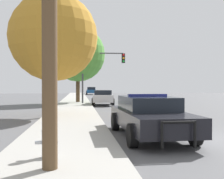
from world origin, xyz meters
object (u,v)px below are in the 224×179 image
(traffic_light, at_px, (100,66))
(fire_hydrant, at_px, (47,141))
(tree_sidewalk_near, at_px, (54,37))
(police_car, at_px, (149,115))
(car_background_distant, at_px, (91,91))
(car_background_midblock, at_px, (103,97))
(tree_sidewalk_mid, at_px, (78,54))

(traffic_light, bearing_deg, fire_hydrant, -97.90)
(tree_sidewalk_near, bearing_deg, police_car, -59.49)
(fire_hydrant, height_order, car_background_distant, car_background_distant)
(fire_hydrant, bearing_deg, car_background_distant, 86.27)
(car_background_midblock, bearing_deg, car_background_distant, 93.84)
(tree_sidewalk_near, distance_m, tree_sidewalk_mid, 12.19)
(police_car, distance_m, tree_sidewalk_near, 8.29)
(police_car, relative_size, tree_sidewalk_near, 0.78)
(car_background_distant, xyz_separation_m, tree_sidewalk_near, (-3.76, -38.33, 3.66))
(police_car, distance_m, car_background_midblock, 15.41)
(traffic_light, relative_size, tree_sidewalk_mid, 0.65)
(traffic_light, relative_size, car_background_distant, 1.20)
(car_background_distant, distance_m, car_background_midblock, 29.33)
(police_car, relative_size, tree_sidewalk_mid, 0.71)
(tree_sidewalk_mid, bearing_deg, tree_sidewalk_near, -96.07)
(tree_sidewalk_near, bearing_deg, car_background_distant, 84.40)
(tree_sidewalk_near, height_order, tree_sidewalk_mid, tree_sidewalk_mid)
(police_car, relative_size, car_background_distant, 1.30)
(traffic_light, relative_size, tree_sidewalk_near, 0.71)
(police_car, bearing_deg, traffic_light, -90.29)
(fire_hydrant, bearing_deg, car_background_midblock, 81.16)
(car_background_distant, height_order, tree_sidewalk_mid, tree_sidewalk_mid)
(car_background_distant, height_order, tree_sidewalk_near, tree_sidewalk_near)
(traffic_light, xyz_separation_m, car_background_distant, (0.36, 27.89, -2.81))
(tree_sidewalk_mid, bearing_deg, traffic_light, -38.62)
(traffic_light, height_order, car_background_midblock, traffic_light)
(police_car, relative_size, fire_hydrant, 7.44)
(traffic_light, xyz_separation_m, car_background_midblock, (0.11, -1.43, -2.84))
(fire_hydrant, distance_m, car_background_distant, 47.77)
(police_car, xyz_separation_m, car_background_midblock, (-0.27, 15.40, -0.01))
(fire_hydrant, xyz_separation_m, car_background_midblock, (2.85, 18.34, 0.22))
(tree_sidewalk_near, relative_size, tree_sidewalk_mid, 0.91)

